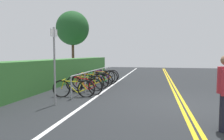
{
  "coord_description": "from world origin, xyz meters",
  "views": [
    {
      "loc": [
        -6.95,
        0.86,
        1.62
      ],
      "look_at": [
        1.57,
        2.68,
        0.97
      ],
      "focal_mm": 33.05,
      "sensor_mm": 36.0,
      "label": 1
    }
  ],
  "objects": [
    {
      "name": "bicycle_6",
      "position": [
        4.55,
        3.94,
        0.36
      ],
      "size": [
        0.47,
        1.7,
        0.77
      ],
      "color": "black",
      "rests_on": "ground_plane"
    },
    {
      "name": "centre_line_yellow_inner",
      "position": [
        0.0,
        -0.08,
        0.0
      ],
      "size": [
        34.65,
        0.1,
        0.0
      ],
      "primitive_type": "cube",
      "color": "gold",
      "rests_on": "ground_plane"
    },
    {
      "name": "bicycle_1",
      "position": [
        1.14,
        3.73,
        0.33
      ],
      "size": [
        0.61,
        1.62,
        0.72
      ],
      "color": "black",
      "rests_on": "ground_plane"
    },
    {
      "name": "ground_plane",
      "position": [
        0.0,
        0.0,
        -0.03
      ],
      "size": [
        38.5,
        13.16,
        0.05
      ],
      "primitive_type": "cube",
      "color": "#232628"
    },
    {
      "name": "bicycle_4",
      "position": [
        3.24,
        3.82,
        0.32
      ],
      "size": [
        0.46,
        1.7,
        0.69
      ],
      "color": "black",
      "rests_on": "ground_plane"
    },
    {
      "name": "tree_mid",
      "position": [
        9.2,
        7.65,
        3.77
      ],
      "size": [
        2.7,
        2.7,
        5.18
      ],
      "color": "#473323",
      "rests_on": "ground_plane"
    },
    {
      "name": "hedge_backdrop",
      "position": [
        4.32,
        6.13,
        0.68
      ],
      "size": [
        14.87,
        1.15,
        1.36
      ],
      "primitive_type": "cube",
      "color": "#387533",
      "rests_on": "ground_plane"
    },
    {
      "name": "sign_post_near",
      "position": [
        -0.92,
        4.03,
        1.48
      ],
      "size": [
        0.36,
        0.06,
        2.48
      ],
      "color": "gray",
      "rests_on": "ground_plane"
    },
    {
      "name": "centre_line_yellow_outer",
      "position": [
        0.0,
        0.08,
        0.0
      ],
      "size": [
        34.65,
        0.1,
        0.0
      ],
      "primitive_type": "cube",
      "color": "gold",
      "rests_on": "ground_plane"
    },
    {
      "name": "bicycle_3",
      "position": [
        2.39,
        3.9,
        0.37
      ],
      "size": [
        0.46,
        1.78,
        0.79
      ],
      "color": "black",
      "rests_on": "ground_plane"
    },
    {
      "name": "bicycle_2",
      "position": [
        1.7,
        3.93,
        0.34
      ],
      "size": [
        0.61,
        1.63,
        0.74
      ],
      "color": "black",
      "rests_on": "ground_plane"
    },
    {
      "name": "bicycle_5",
      "position": [
        3.93,
        3.79,
        0.37
      ],
      "size": [
        0.5,
        1.78,
        0.79
      ],
      "color": "black",
      "rests_on": "ground_plane"
    },
    {
      "name": "bike_lane_stripe_white",
      "position": [
        0.0,
        3.1,
        0.0
      ],
      "size": [
        34.65,
        0.12,
        0.0
      ],
      "primitive_type": "cube",
      "color": "white",
      "rests_on": "ground_plane"
    },
    {
      "name": "bicycle_7",
      "position": [
        5.23,
        3.83,
        0.35
      ],
      "size": [
        0.6,
        1.67,
        0.75
      ],
      "color": "black",
      "rests_on": "ground_plane"
    },
    {
      "name": "bicycle_0",
      "position": [
        0.34,
        3.9,
        0.33
      ],
      "size": [
        0.46,
        1.63,
        0.71
      ],
      "color": "black",
      "rests_on": "ground_plane"
    },
    {
      "name": "bike_rack",
      "position": [
        2.82,
        3.82,
        0.64
      ],
      "size": [
        5.92,
        0.05,
        0.87
      ],
      "color": "#9EA0A5",
      "rests_on": "ground_plane"
    }
  ]
}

